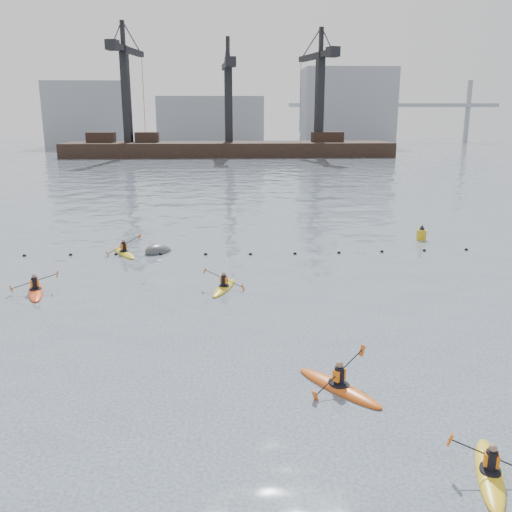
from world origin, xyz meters
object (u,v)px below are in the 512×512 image
object	(u,v)px
kayaker_3	(224,287)
nav_buoy	(421,235)
kayaker_1	(490,472)
kayaker_0	(339,386)
kayaker_5	(124,252)
kayaker_2	(36,290)
mooring_buoy	(159,252)

from	to	relation	value
kayaker_3	nav_buoy	bearing A→B (deg)	55.17
kayaker_1	nav_buoy	world-z (taller)	nav_buoy
kayaker_0	kayaker_5	size ratio (longest dim) A/B	0.96
kayaker_0	kayaker_3	size ratio (longest dim) A/B	0.99
kayaker_2	kayaker_3	world-z (taller)	kayaker_3
kayaker_2	kayaker_0	bearing A→B (deg)	-57.19
kayaker_2	kayaker_1	bearing A→B (deg)	-61.72
kayaker_1	nav_buoy	bearing A→B (deg)	93.56
kayaker_2	nav_buoy	size ratio (longest dim) A/B	2.85
mooring_buoy	kayaker_3	bearing A→B (deg)	-61.48
kayaker_1	kayaker_0	bearing A→B (deg)	141.86
kayaker_2	kayaker_5	world-z (taller)	kayaker_5
kayaker_5	mooring_buoy	world-z (taller)	kayaker_5
kayaker_1	kayaker_3	distance (m)	17.45
kayaker_0	kayaker_5	xyz separation A→B (m)	(-10.73, 19.14, -0.00)
kayaker_3	nav_buoy	distance (m)	18.43
kayaker_5	nav_buoy	xyz separation A→B (m)	(21.50, 3.15, 0.28)
kayaker_3	kayaker_5	distance (m)	10.40
kayaker_1	kayaker_5	bearing A→B (deg)	139.47
nav_buoy	kayaker_5	bearing A→B (deg)	-171.68
mooring_buoy	kayaker_0	bearing A→B (deg)	-66.53
kayaker_2	mooring_buoy	world-z (taller)	kayaker_2
mooring_buoy	nav_buoy	size ratio (longest dim) A/B	1.72
kayaker_0	kayaker_2	distance (m)	17.83
kayaker_2	mooring_buoy	distance (m)	9.97
kayaker_0	kayaker_1	world-z (taller)	kayaker_0
kayaker_0	kayaker_3	world-z (taller)	kayaker_0
kayaker_5	mooring_buoy	size ratio (longest dim) A/B	1.57
kayaker_1	nav_buoy	distance (m)	28.14
kayaker_0	kayaker_5	distance (m)	21.94
kayaker_5	mooring_buoy	bearing A→B (deg)	-20.40
kayaker_2	nav_buoy	bearing A→B (deg)	5.78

